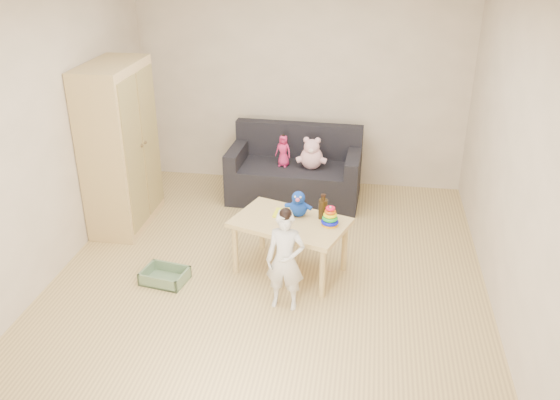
% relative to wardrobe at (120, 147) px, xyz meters
% --- Properties ---
extents(room, '(4.50, 4.50, 4.50)m').
position_rel_wardrobe_xyz_m(room, '(1.74, -0.79, 0.41)').
color(room, tan).
rests_on(room, ground).
extents(wardrobe, '(0.49, 0.98, 1.77)m').
position_rel_wardrobe_xyz_m(wardrobe, '(0.00, 0.00, 0.00)').
color(wardrobe, '#DFB67A').
rests_on(wardrobe, ground).
extents(sofa, '(1.56, 0.82, 0.43)m').
position_rel_wardrobe_xyz_m(sofa, '(1.75, 0.89, -0.67)').
color(sofa, black).
rests_on(sofa, ground).
extents(play_table, '(1.18, 0.94, 0.54)m').
position_rel_wardrobe_xyz_m(play_table, '(1.92, -0.73, -0.62)').
color(play_table, '#E0B97B').
rests_on(play_table, ground).
extents(storage_bin, '(0.45, 0.37, 0.12)m').
position_rel_wardrobe_xyz_m(storage_bin, '(0.80, -1.10, -0.83)').
color(storage_bin, '#62805C').
rests_on(storage_bin, ground).
extents(toddler, '(0.35, 0.24, 0.90)m').
position_rel_wardrobe_xyz_m(toddler, '(1.96, -1.30, -0.44)').
color(toddler, silver).
rests_on(toddler, ground).
extents(pink_bear, '(0.31, 0.27, 0.32)m').
position_rel_wardrobe_xyz_m(pink_bear, '(1.95, 0.83, -0.29)').
color(pink_bear, '#FFBBC9').
rests_on(pink_bear, sofa).
extents(doll, '(0.21, 0.17, 0.37)m').
position_rel_wardrobe_xyz_m(doll, '(1.62, 0.86, -0.27)').
color(doll, '#E12A6B').
rests_on(doll, sofa).
extents(ring_stacker, '(0.16, 0.16, 0.19)m').
position_rel_wardrobe_xyz_m(ring_stacker, '(2.29, -0.76, -0.27)').
color(ring_stacker, '#FFAB0D').
rests_on(ring_stacker, play_table).
extents(brown_bottle, '(0.08, 0.08, 0.24)m').
position_rel_wardrobe_xyz_m(brown_bottle, '(2.21, -0.64, -0.24)').
color(brown_bottle, black).
rests_on(brown_bottle, play_table).
extents(blue_plush, '(0.26, 0.24, 0.26)m').
position_rel_wardrobe_xyz_m(blue_plush, '(1.98, -0.62, -0.22)').
color(blue_plush, blue).
rests_on(blue_plush, play_table).
extents(wooden_figure, '(0.05, 0.04, 0.10)m').
position_rel_wardrobe_xyz_m(wooden_figure, '(1.84, -0.76, -0.30)').
color(wooden_figure, brown).
rests_on(wooden_figure, play_table).
extents(yellow_book, '(0.20, 0.20, 0.01)m').
position_rel_wardrobe_xyz_m(yellow_book, '(1.85, -0.61, -0.34)').
color(yellow_book, '#EEF419').
rests_on(yellow_book, play_table).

